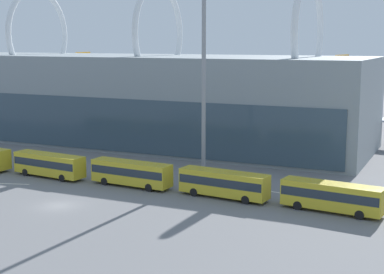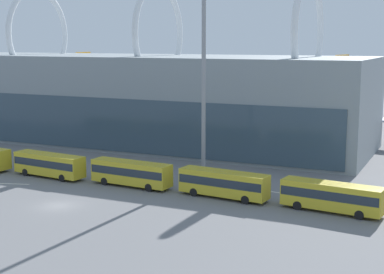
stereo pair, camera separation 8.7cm
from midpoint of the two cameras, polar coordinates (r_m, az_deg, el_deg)
name	(u,v)px [view 2 (the right image)]	position (r m, az deg, el deg)	size (l,w,h in m)	color
ground_plane	(59,206)	(68.66, -12.77, -6.52)	(440.00, 440.00, 0.00)	slate
airliner_at_gate_near	(53,99)	(137.06, -13.34, 3.62)	(40.77, 38.55, 15.73)	silver
airliner_at_gate_far	(313,110)	(113.53, 11.63, 2.54)	(40.62, 37.53, 15.65)	silver
shuttle_bus_1	(49,164)	(82.65, -13.64, -2.52)	(11.23, 3.70, 3.21)	gold
shuttle_bus_2	(131,172)	(75.65, -5.88, -3.39)	(11.17, 3.33, 3.21)	gold
shuttle_bus_3	(224,182)	(69.88, 3.12, -4.42)	(11.21, 3.61, 3.21)	gold
shuttle_bus_4	(332,195)	(65.88, 13.42, -5.51)	(11.23, 3.78, 3.21)	gold
floodlight_mast	(204,34)	(78.00, 1.18, 9.95)	(2.65, 2.65, 29.38)	gray
lane_stripe_0	(4,184)	(80.92, -17.74, -4.32)	(6.89, 0.25, 0.01)	silver
lane_stripe_2	(309,197)	(71.79, 11.28, -5.76)	(10.27, 0.25, 0.01)	silver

